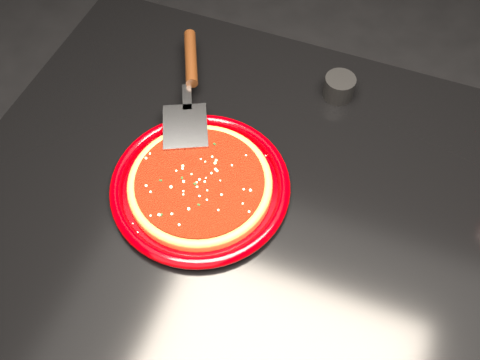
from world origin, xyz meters
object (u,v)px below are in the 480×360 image
pizza_server (189,88)px  ramekin (339,87)px  table (292,303)px  plate (200,186)px

pizza_server → ramekin: size_ratio=5.76×
table → ramekin: ramekin is taller
pizza_server → plate: bearing=-87.0°
plate → ramekin: bearing=61.4°
table → pizza_server: pizza_server is taller
pizza_server → ramekin: pizza_server is taller
table → ramekin: bearing=96.7°
plate → pizza_server: size_ratio=0.91×
plate → pizza_server: (-0.10, 0.17, 0.03)m
table → ramekin: size_ratio=20.80×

